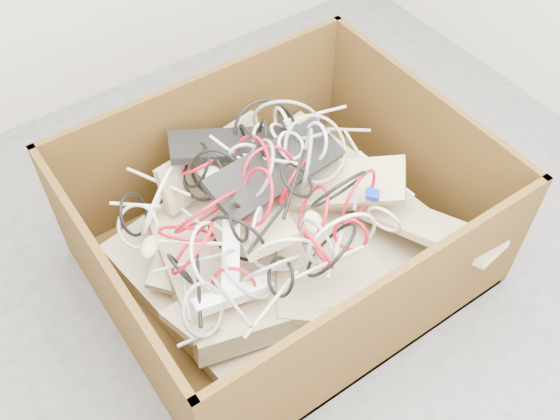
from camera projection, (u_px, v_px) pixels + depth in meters
ground at (319, 294)px, 2.35m from camera, size 3.00×3.00×0.00m
cardboard_box at (279, 244)px, 2.32m from camera, size 1.27×1.06×0.57m
keyboard_pile at (282, 206)px, 2.24m from camera, size 1.07×1.03×0.36m
mice_scatter at (251, 213)px, 2.13m from camera, size 0.84×0.53×0.17m
power_strip_left at (231, 253)px, 2.03m from camera, size 0.21×0.28×0.12m
power_strip_right at (233, 296)px, 1.96m from camera, size 0.27×0.08×0.09m
vga_plug at (372, 194)px, 2.17m from camera, size 0.06×0.06×0.03m
cable_tangle at (262, 197)px, 2.11m from camera, size 1.04×0.83×0.41m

